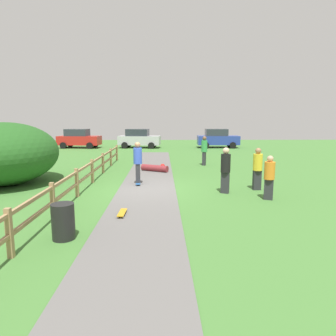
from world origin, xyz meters
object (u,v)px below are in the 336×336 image
(bush_large, at_px, (6,153))
(bystander_green, at_px, (204,149))
(parked_car_silver, at_px, (139,138))
(skater_riding, at_px, (138,161))
(bystander_black, at_px, (226,168))
(bystander_yellow, at_px, (258,167))
(parked_car_red, at_px, (79,138))
(bystander_orange, at_px, (269,176))
(parked_car_blue, at_px, (218,138))
(trash_bin, at_px, (63,221))
(skater_fallen, at_px, (155,168))
(skateboard_loose, at_px, (122,213))

(bush_large, relative_size, bystander_green, 2.89)
(parked_car_silver, bearing_deg, bush_large, -105.29)
(bush_large, xyz_separation_m, parked_car_silver, (4.72, 17.27, -0.44))
(skater_riding, relative_size, bystander_black, 1.04)
(bystander_yellow, height_order, parked_car_red, parked_car_red)
(bystander_orange, xyz_separation_m, parked_car_red, (-12.38, 20.24, 0.07))
(bystander_yellow, relative_size, parked_car_red, 0.41)
(bystander_black, relative_size, bystander_yellow, 1.04)
(bush_large, height_order, bystander_green, bush_large)
(bystander_green, distance_m, parked_car_blue, 12.27)
(trash_bin, relative_size, parked_car_blue, 0.21)
(skater_fallen, height_order, bystander_black, bystander_black)
(skateboard_loose, distance_m, bystander_black, 4.75)
(parked_car_red, bearing_deg, bystander_orange, -58.55)
(bush_large, xyz_separation_m, bystander_yellow, (11.03, -1.42, -0.42))
(bystander_orange, xyz_separation_m, bystander_green, (-1.23, 8.34, 0.14))
(parked_car_silver, bearing_deg, bystander_black, -75.81)
(skateboard_loose, distance_m, bystander_orange, 5.50)
(trash_bin, xyz_separation_m, bystander_green, (5.12, 11.93, 0.58))
(bystander_black, height_order, bystander_yellow, bystander_black)
(skater_riding, bearing_deg, skateboard_loose, -91.96)
(bush_large, height_order, parked_car_silver, bush_large)
(bush_large, distance_m, bystander_green, 11.14)
(bystander_yellow, bearing_deg, parked_car_blue, 84.68)
(skater_fallen, distance_m, parked_car_blue, 15.41)
(parked_car_red, bearing_deg, bystander_green, -46.86)
(skateboard_loose, bearing_deg, bystander_green, 68.80)
(skateboard_loose, bearing_deg, bush_large, 140.97)
(trash_bin, relative_size, skateboard_loose, 1.12)
(bystander_black, bearing_deg, parked_car_blue, 80.58)
(skateboard_loose, bearing_deg, parked_car_silver, 92.90)
(bystander_black, distance_m, parked_car_silver, 19.84)
(parked_car_red, bearing_deg, skater_riding, -67.26)
(skater_fallen, relative_size, parked_car_red, 0.36)
(bystander_black, distance_m, parked_car_red, 22.15)
(trash_bin, height_order, bystander_green, bystander_green)
(skater_fallen, xyz_separation_m, bystander_green, (3.07, 2.24, 0.83))
(bush_large, distance_m, parked_car_red, 17.33)
(skateboard_loose, distance_m, parked_car_red, 23.18)
(skateboard_loose, relative_size, bystander_green, 0.43)
(bystander_green, bearing_deg, skateboard_loose, -111.20)
(bystander_orange, relative_size, parked_car_silver, 0.37)
(bystander_orange, bearing_deg, bush_large, 164.89)
(bush_large, bearing_deg, bystander_green, 28.86)
(bystander_orange, bearing_deg, parked_car_silver, 107.20)
(trash_bin, height_order, skateboard_loose, trash_bin)
(bush_large, bearing_deg, trash_bin, -54.74)
(parked_car_blue, distance_m, parked_car_red, 14.17)
(bystander_green, bearing_deg, skater_fallen, -143.86)
(skateboard_loose, height_order, parked_car_blue, parked_car_blue)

